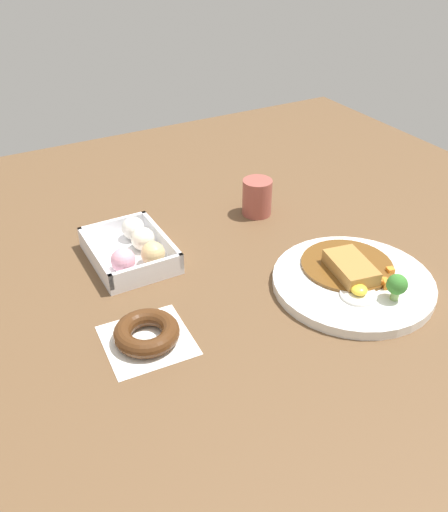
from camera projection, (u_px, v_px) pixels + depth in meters
ground_plane at (242, 283)px, 0.98m from camera, size 1.60×1.60×0.00m
curry_plate at (353, 280)px, 0.97m from camera, size 0.28×0.28×0.07m
donut_box at (133, 250)px, 1.03m from camera, size 0.19×0.14×0.06m
chocolate_ring_donut at (147, 333)px, 0.85m from camera, size 0.14×0.14×0.03m
coffee_mug at (257, 197)px, 1.17m from camera, size 0.06×0.06×0.08m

